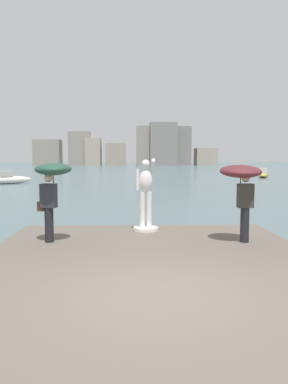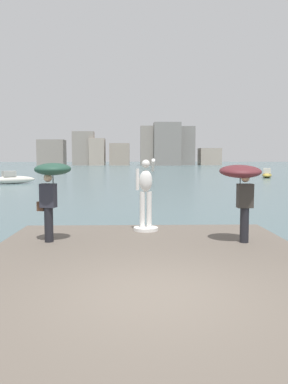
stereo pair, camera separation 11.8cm
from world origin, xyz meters
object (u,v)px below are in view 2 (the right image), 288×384
object	(u,v)px
statue_white_figure	(146,199)
boat_near	(12,179)
onlooker_right	(241,180)
boat_leftward	(267,174)
onlooker_left	(51,180)

from	to	relation	value
statue_white_figure	boat_near	distance (m)	29.56
onlooker_right	boat_leftward	bearing A→B (deg)	70.19
onlooker_left	onlooker_right	distance (m)	4.75
onlooker_right	boat_near	world-z (taller)	onlooker_right
statue_white_figure	boat_leftward	size ratio (longest dim) A/B	0.51
boat_near	boat_leftward	size ratio (longest dim) A/B	1.02
onlooker_left	boat_leftward	size ratio (longest dim) A/B	0.49
onlooker_right	boat_near	distance (m)	32.10
statue_white_figure	boat_leftward	bearing A→B (deg)	66.38
statue_white_figure	onlooker_right	size ratio (longest dim) A/B	1.06
boat_leftward	onlooker_left	bearing A→B (deg)	-115.72
statue_white_figure	boat_leftward	distance (m)	41.64
statue_white_figure	onlooker_left	xyz separation A→B (m)	(-2.41, -1.49, 0.64)
onlooker_left	boat_near	size ratio (longest dim) A/B	0.48
statue_white_figure	onlooker_right	bearing A→B (deg)	-35.62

